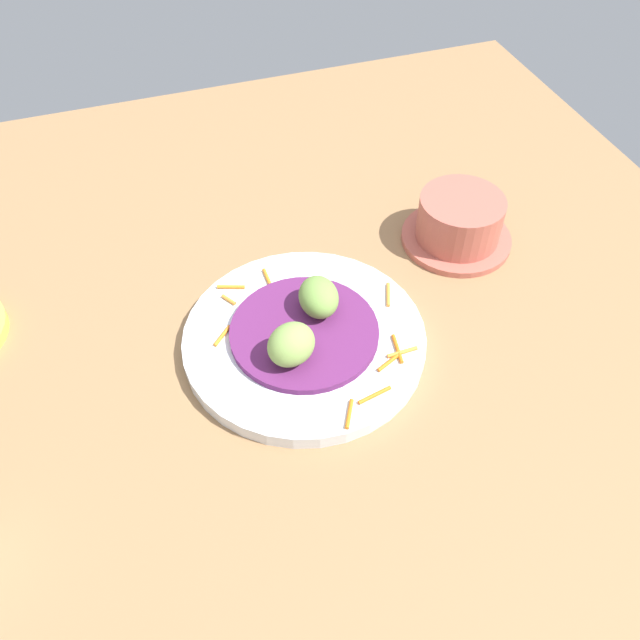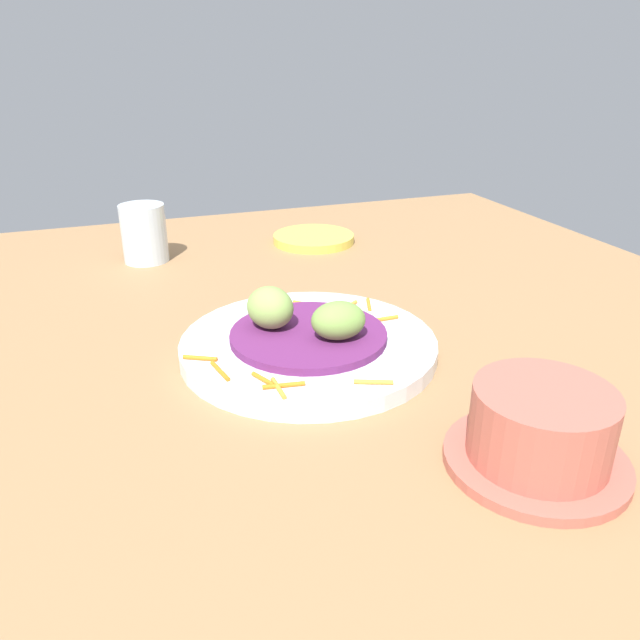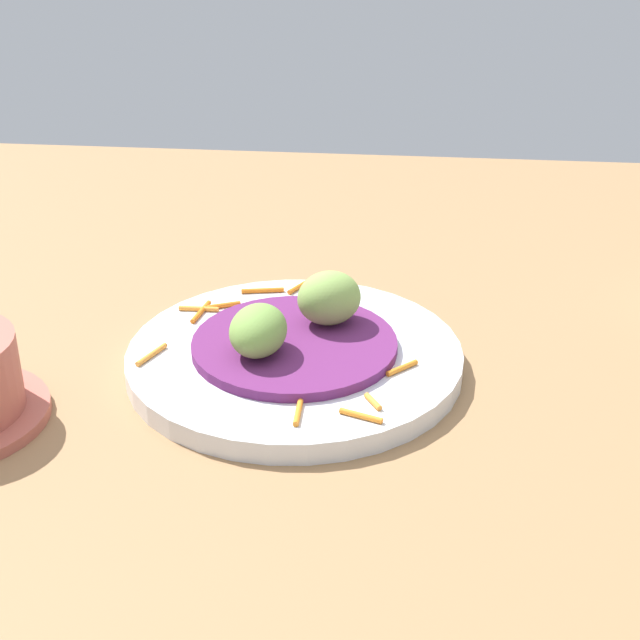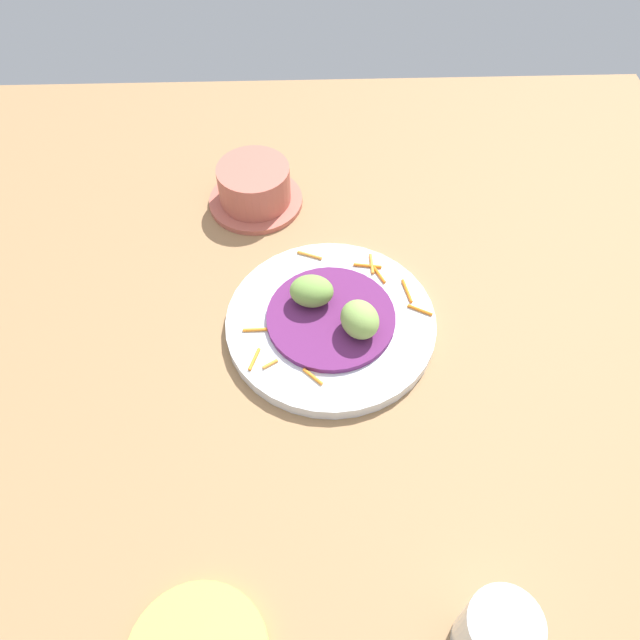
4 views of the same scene
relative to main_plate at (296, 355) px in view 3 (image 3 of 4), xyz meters
The scene contains 6 objects.
table_surface 2.93cm from the main_plate, 168.26° to the left, with size 110.00×110.00×2.00cm, color #936D47.
main_plate is the anchor object (origin of this frame).
cabbage_bed 1.18cm from the main_plate, ahead, with size 15.27×15.27×0.76cm, color #60235B.
carrot_garnish 2.68cm from the main_plate, 20.14° to the right, with size 20.22×22.54×0.40cm.
guac_scoop_left 5.05cm from the main_plate, 130.69° to the right, with size 4.91×4.20×4.14cm, color #84A851.
guac_scoop_center 4.87cm from the main_plate, 49.31° to the left, with size 5.18×4.07×3.62cm, color #759E47.
Camera 3 is at (-5.96, 59.91, 36.75)cm, focal length 52.11 mm.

